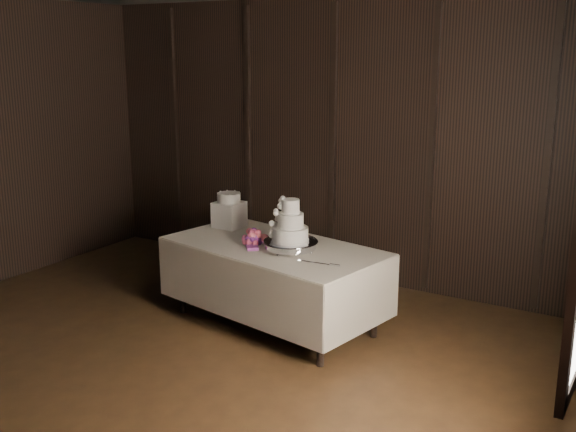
{
  "coord_description": "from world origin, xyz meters",
  "views": [
    {
      "loc": [
        3.31,
        -2.92,
        2.48
      ],
      "look_at": [
        0.35,
        1.97,
        1.05
      ],
      "focal_mm": 42.0,
      "sensor_mm": 36.0,
      "label": 1
    }
  ],
  "objects_px": {
    "bouquet": "(255,238)",
    "box_pedestal": "(229,214)",
    "small_cake": "(229,198)",
    "wedding_cake": "(287,225)",
    "cake_stand": "(290,246)",
    "display_table": "(274,281)"
  },
  "relations": [
    {
      "from": "display_table",
      "to": "bouquet",
      "type": "bearing_deg",
      "value": -149.54
    },
    {
      "from": "cake_stand",
      "to": "box_pedestal",
      "type": "xyz_separation_m",
      "value": [
        -0.94,
        0.39,
        0.08
      ]
    },
    {
      "from": "display_table",
      "to": "cake_stand",
      "type": "bearing_deg",
      "value": -7.7
    },
    {
      "from": "bouquet",
      "to": "small_cake",
      "type": "height_order",
      "value": "small_cake"
    },
    {
      "from": "display_table",
      "to": "small_cake",
      "type": "bearing_deg",
      "value": 166.59
    },
    {
      "from": "cake_stand",
      "to": "box_pedestal",
      "type": "relative_size",
      "value": 1.86
    },
    {
      "from": "cake_stand",
      "to": "display_table",
      "type": "bearing_deg",
      "value": 161.94
    },
    {
      "from": "bouquet",
      "to": "box_pedestal",
      "type": "xyz_separation_m",
      "value": [
        -0.56,
        0.38,
        0.06
      ]
    },
    {
      "from": "display_table",
      "to": "small_cake",
      "type": "xyz_separation_m",
      "value": [
        -0.72,
        0.32,
        0.64
      ]
    },
    {
      "from": "cake_stand",
      "to": "small_cake",
      "type": "bearing_deg",
      "value": 157.51
    },
    {
      "from": "bouquet",
      "to": "small_cake",
      "type": "bearing_deg",
      "value": 145.78
    },
    {
      "from": "box_pedestal",
      "to": "small_cake",
      "type": "xyz_separation_m",
      "value": [
        0.0,
        0.0,
        0.17
      ]
    },
    {
      "from": "cake_stand",
      "to": "wedding_cake",
      "type": "bearing_deg",
      "value": -150.26
    },
    {
      "from": "box_pedestal",
      "to": "display_table",
      "type": "bearing_deg",
      "value": -23.78
    },
    {
      "from": "display_table",
      "to": "bouquet",
      "type": "xyz_separation_m",
      "value": [
        -0.17,
        -0.06,
        0.4
      ]
    },
    {
      "from": "small_cake",
      "to": "box_pedestal",
      "type": "bearing_deg",
      "value": 0.0
    },
    {
      "from": "wedding_cake",
      "to": "bouquet",
      "type": "xyz_separation_m",
      "value": [
        -0.36,
        0.03,
        -0.18
      ]
    },
    {
      "from": "bouquet",
      "to": "box_pedestal",
      "type": "bearing_deg",
      "value": 145.78
    },
    {
      "from": "wedding_cake",
      "to": "box_pedestal",
      "type": "xyz_separation_m",
      "value": [
        -0.91,
        0.4,
        -0.11
      ]
    },
    {
      "from": "wedding_cake",
      "to": "bouquet",
      "type": "height_order",
      "value": "wedding_cake"
    },
    {
      "from": "bouquet",
      "to": "box_pedestal",
      "type": "relative_size",
      "value": 1.47
    },
    {
      "from": "bouquet",
      "to": "box_pedestal",
      "type": "distance_m",
      "value": 0.68
    }
  ]
}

